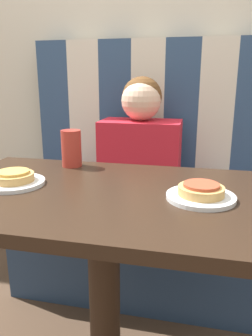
# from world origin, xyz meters

# --- Properties ---
(wall_back) EXTENTS (7.00, 0.05, 2.60)m
(wall_back) POSITION_xyz_m (0.00, 0.95, 1.30)
(wall_back) COLOR beige
(wall_back) RESTS_ON ground_plane
(booth_seat) EXTENTS (1.19, 0.53, 0.46)m
(booth_seat) POSITION_xyz_m (0.00, 0.63, 0.23)
(booth_seat) COLOR navy
(booth_seat) RESTS_ON ground_plane
(booth_backrest) EXTENTS (1.19, 0.09, 0.78)m
(booth_backrest) POSITION_xyz_m (0.00, 0.85, 0.84)
(booth_backrest) COLOR navy
(booth_backrest) RESTS_ON booth_seat
(dining_table) EXTENTS (1.01, 0.62, 0.73)m
(dining_table) POSITION_xyz_m (0.00, 0.00, 0.63)
(dining_table) COLOR black
(dining_table) RESTS_ON ground_plane
(person) EXTENTS (0.37, 0.22, 0.60)m
(person) POSITION_xyz_m (0.00, 0.63, 0.74)
(person) COLOR red
(person) RESTS_ON booth_seat
(plate_left) EXTENTS (0.19, 0.19, 0.01)m
(plate_left) POSITION_xyz_m (-0.28, -0.01, 0.74)
(plate_left) COLOR white
(plate_left) RESTS_ON dining_table
(plate_right) EXTENTS (0.19, 0.19, 0.01)m
(plate_right) POSITION_xyz_m (0.28, -0.01, 0.74)
(plate_right) COLOR white
(plate_right) RESTS_ON dining_table
(pizza_left) EXTENTS (0.12, 0.12, 0.03)m
(pizza_left) POSITION_xyz_m (-0.28, -0.01, 0.76)
(pizza_left) COLOR tan
(pizza_left) RESTS_ON plate_left
(pizza_right) EXTENTS (0.12, 0.12, 0.03)m
(pizza_right) POSITION_xyz_m (0.28, -0.01, 0.76)
(pizza_right) COLOR tan
(pizza_right) RESTS_ON plate_right
(drinking_cup) EXTENTS (0.07, 0.07, 0.13)m
(drinking_cup) POSITION_xyz_m (-0.19, 0.24, 0.80)
(drinking_cup) COLOR #B23328
(drinking_cup) RESTS_ON dining_table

